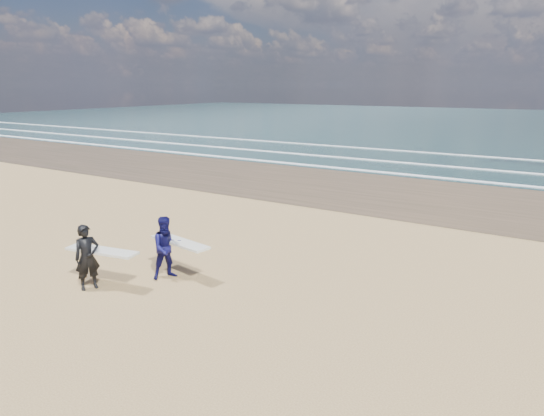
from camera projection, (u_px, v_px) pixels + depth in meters
The scene contains 2 objects.
surfer_near at pixel (89, 256), 13.57m from camera, with size 2.26×1.21×1.87m.
surfer_far at pixel (168, 247), 14.35m from camera, with size 2.26×1.36×1.89m.
Camera 1 is at (11.29, -7.66, 5.62)m, focal length 32.00 mm.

